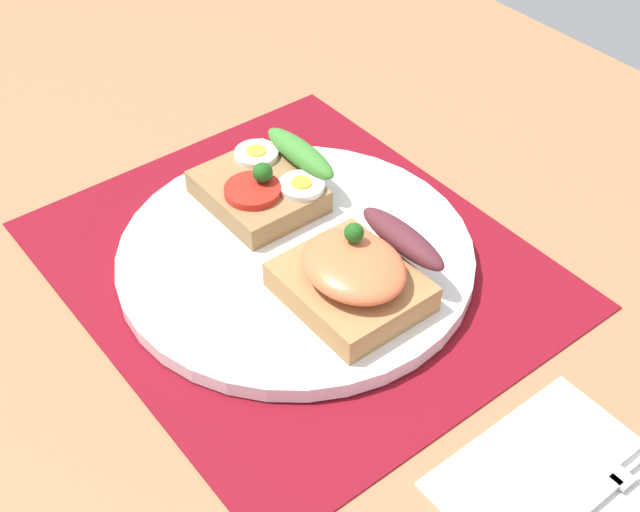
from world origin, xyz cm
name	(u,v)px	position (x,y,z in cm)	size (l,w,h in cm)	color
ground_plane	(296,280)	(0.00, 0.00, -1.60)	(120.00, 90.00, 3.20)	#9B6D46
placemat	(296,263)	(0.00, 0.00, 0.15)	(36.87, 31.73, 0.30)	maroon
plate	(296,256)	(0.00, 0.00, 0.93)	(27.14, 27.14, 1.26)	white
sandwich_egg_tomato	(266,183)	(-6.43, 1.91, 3.06)	(9.48, 9.24, 4.20)	olive
sandwich_salmon	(359,273)	(6.58, 0.64, 3.67)	(9.77, 9.77, 5.83)	#AB7B49
napkin	(577,501)	(26.80, 0.56, 0.30)	(13.57, 13.34, 0.60)	white
fork	(592,501)	(27.50, 0.97, 0.76)	(1.62, 12.94, 0.32)	#B7B7BC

